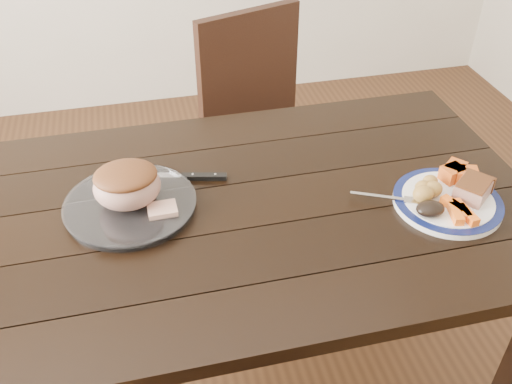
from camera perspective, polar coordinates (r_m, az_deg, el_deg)
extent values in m
plane|color=#472B16|center=(1.99, -2.51, -18.50)|extent=(4.00, 4.00, 0.00)
cube|color=black|center=(1.44, -3.29, -2.17)|extent=(1.60, 0.90, 0.04)
cube|color=black|center=(2.15, 14.36, -0.75)|extent=(0.07, 0.07, 0.71)
cube|color=black|center=(2.17, 2.08, 4.15)|extent=(0.53, 0.53, 0.04)
cube|color=black|center=(2.19, -0.75, 12.06)|extent=(0.41, 0.17, 0.46)
cube|color=black|center=(2.51, 3.09, 2.82)|extent=(0.04, 0.04, 0.43)
cube|color=black|center=(2.29, 8.21, -1.58)|extent=(0.04, 0.04, 0.43)
cube|color=black|center=(2.36, -4.13, 0.15)|extent=(0.04, 0.04, 0.43)
cube|color=black|center=(2.12, 0.59, -4.89)|extent=(0.04, 0.04, 0.43)
cylinder|color=white|center=(1.51, 18.58, -0.95)|extent=(0.27, 0.27, 0.02)
torus|color=#0D1645|center=(1.50, 18.64, -0.70)|extent=(0.27, 0.27, 0.02)
cylinder|color=white|center=(1.45, -12.43, -1.38)|extent=(0.32, 0.32, 0.02)
cube|color=tan|center=(1.52, 20.86, 0.23)|extent=(0.12, 0.11, 0.04)
ellipsoid|color=gold|center=(1.52, 17.02, 1.03)|extent=(0.04, 0.04, 0.03)
ellipsoid|color=gold|center=(1.49, 17.30, 0.29)|extent=(0.05, 0.04, 0.04)
ellipsoid|color=gold|center=(1.49, 16.35, 0.45)|extent=(0.04, 0.04, 0.04)
ellipsoid|color=gold|center=(1.46, 16.38, -0.18)|extent=(0.05, 0.05, 0.04)
cube|color=orange|center=(1.46, 19.13, -1.27)|extent=(0.04, 0.07, 0.02)
cube|color=orange|center=(1.44, 19.35, -2.06)|extent=(0.04, 0.07, 0.02)
cube|color=orange|center=(1.46, 19.84, -1.70)|extent=(0.02, 0.07, 0.02)
cube|color=orange|center=(1.45, 20.38, -2.15)|extent=(0.03, 0.07, 0.02)
cube|color=orange|center=(1.57, 19.25, 2.08)|extent=(0.07, 0.07, 0.04)
cube|color=orange|center=(1.56, 19.05, 1.76)|extent=(0.06, 0.06, 0.04)
cube|color=orange|center=(1.56, 20.25, 1.58)|extent=(0.07, 0.06, 0.04)
ellipsoid|color=black|center=(1.43, 17.03, -1.60)|extent=(0.07, 0.05, 0.03)
cube|color=silver|center=(1.46, 12.13, -0.47)|extent=(0.13, 0.07, 0.00)
cube|color=silver|center=(1.47, 15.43, -0.87)|extent=(0.05, 0.04, 0.00)
ellipsoid|color=tan|center=(1.41, -12.76, 0.55)|extent=(0.16, 0.14, 0.11)
cube|color=tan|center=(1.40, -9.34, -1.80)|extent=(0.07, 0.06, 0.02)
cube|color=silver|center=(1.55, -11.11, 1.33)|extent=(0.20, 0.07, 0.00)
cube|color=black|center=(1.52, -5.21, 1.53)|extent=(0.12, 0.05, 0.01)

